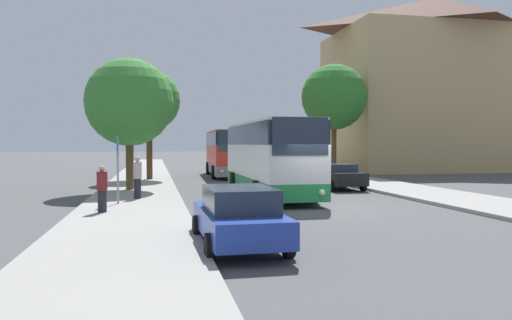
{
  "coord_description": "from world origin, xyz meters",
  "views": [
    {
      "loc": [
        -6.17,
        -18.37,
        2.51
      ],
      "look_at": [
        0.33,
        13.36,
        1.47
      ],
      "focal_mm": 35.0,
      "sensor_mm": 36.0,
      "label": 1
    }
  ],
  "objects_px": {
    "tree_right_near": "(334,97)",
    "pedestrian_waiting_near": "(102,189)",
    "pedestrian_waiting_far": "(137,177)",
    "parked_car_right_near": "(338,176)",
    "bus_middle": "(227,152)",
    "tree_left_far": "(149,101)",
    "bus_stop_sign": "(118,162)",
    "tree_left_near": "(129,102)",
    "bus_front": "(269,157)",
    "parked_car_left_curb": "(239,216)"
  },
  "relations": [
    {
      "from": "bus_middle",
      "to": "parked_car_right_near",
      "type": "relative_size",
      "value": 2.57
    },
    {
      "from": "parked_car_right_near",
      "to": "tree_left_far",
      "type": "relative_size",
      "value": 0.55
    },
    {
      "from": "parked_car_right_near",
      "to": "pedestrian_waiting_near",
      "type": "height_order",
      "value": "pedestrian_waiting_near"
    },
    {
      "from": "bus_middle",
      "to": "tree_right_near",
      "type": "distance_m",
      "value": 9.45
    },
    {
      "from": "parked_car_right_near",
      "to": "bus_stop_sign",
      "type": "height_order",
      "value": "bus_stop_sign"
    },
    {
      "from": "tree_right_near",
      "to": "tree_left_near",
      "type": "bearing_deg",
      "value": -145.08
    },
    {
      "from": "pedestrian_waiting_far",
      "to": "tree_left_far",
      "type": "relative_size",
      "value": 0.25
    },
    {
      "from": "pedestrian_waiting_far",
      "to": "tree_right_near",
      "type": "distance_m",
      "value": 21.65
    },
    {
      "from": "bus_middle",
      "to": "tree_left_far",
      "type": "height_order",
      "value": "tree_left_far"
    },
    {
      "from": "parked_car_right_near",
      "to": "tree_right_near",
      "type": "height_order",
      "value": "tree_right_near"
    },
    {
      "from": "bus_middle",
      "to": "tree_left_far",
      "type": "xyz_separation_m",
      "value": [
        -5.86,
        -3.93,
        3.55
      ]
    },
    {
      "from": "bus_front",
      "to": "parked_car_left_curb",
      "type": "xyz_separation_m",
      "value": [
        -3.43,
        -11.6,
        -1.12
      ]
    },
    {
      "from": "parked_car_right_near",
      "to": "pedestrian_waiting_far",
      "type": "relative_size",
      "value": 2.21
    },
    {
      "from": "bus_front",
      "to": "tree_left_near",
      "type": "relative_size",
      "value": 1.59
    },
    {
      "from": "bus_middle",
      "to": "bus_stop_sign",
      "type": "bearing_deg",
      "value": -109.07
    },
    {
      "from": "bus_front",
      "to": "tree_left_near",
      "type": "xyz_separation_m",
      "value": [
        -6.67,
        3.24,
        2.77
      ]
    },
    {
      "from": "parked_car_right_near",
      "to": "tree_right_near",
      "type": "bearing_deg",
      "value": -110.81
    },
    {
      "from": "tree_right_near",
      "to": "parked_car_right_near",
      "type": "bearing_deg",
      "value": -109.3
    },
    {
      "from": "parked_car_left_curb",
      "to": "tree_left_far",
      "type": "height_order",
      "value": "tree_left_far"
    },
    {
      "from": "bus_stop_sign",
      "to": "pedestrian_waiting_far",
      "type": "relative_size",
      "value": 1.47
    },
    {
      "from": "pedestrian_waiting_near",
      "to": "bus_stop_sign",
      "type": "bearing_deg",
      "value": -133.59
    },
    {
      "from": "tree_left_near",
      "to": "tree_right_near",
      "type": "relative_size",
      "value": 0.79
    },
    {
      "from": "parked_car_left_curb",
      "to": "tree_right_near",
      "type": "bearing_deg",
      "value": 63.78
    },
    {
      "from": "pedestrian_waiting_near",
      "to": "pedestrian_waiting_far",
      "type": "bearing_deg",
      "value": -139.45
    },
    {
      "from": "bus_front",
      "to": "bus_stop_sign",
      "type": "relative_size",
      "value": 4.05
    },
    {
      "from": "pedestrian_waiting_near",
      "to": "pedestrian_waiting_far",
      "type": "relative_size",
      "value": 0.89
    },
    {
      "from": "bus_front",
      "to": "pedestrian_waiting_near",
      "type": "relative_size",
      "value": 6.67
    },
    {
      "from": "bus_front",
      "to": "tree_left_near",
      "type": "height_order",
      "value": "tree_left_near"
    },
    {
      "from": "bus_middle",
      "to": "pedestrian_waiting_near",
      "type": "relative_size",
      "value": 6.39
    },
    {
      "from": "bus_front",
      "to": "pedestrian_waiting_far",
      "type": "xyz_separation_m",
      "value": [
        -6.14,
        -1.33,
        -0.82
      ]
    },
    {
      "from": "bus_front",
      "to": "bus_middle",
      "type": "bearing_deg",
      "value": 89.62
    },
    {
      "from": "parked_car_left_curb",
      "to": "tree_left_near",
      "type": "distance_m",
      "value": 15.68
    },
    {
      "from": "tree_left_far",
      "to": "tree_right_near",
      "type": "height_order",
      "value": "tree_right_near"
    },
    {
      "from": "bus_front",
      "to": "pedestrian_waiting_near",
      "type": "bearing_deg",
      "value": -142.42
    },
    {
      "from": "pedestrian_waiting_far",
      "to": "parked_car_left_curb",
      "type": "bearing_deg",
      "value": 138.59
    },
    {
      "from": "parked_car_right_near",
      "to": "tree_left_near",
      "type": "xyz_separation_m",
      "value": [
        -11.24,
        0.56,
        3.91
      ]
    },
    {
      "from": "parked_car_right_near",
      "to": "bus_stop_sign",
      "type": "distance_m",
      "value": 12.81
    },
    {
      "from": "pedestrian_waiting_near",
      "to": "tree_left_near",
      "type": "bearing_deg",
      "value": -128.69
    },
    {
      "from": "pedestrian_waiting_near",
      "to": "tree_right_near",
      "type": "height_order",
      "value": "tree_right_near"
    },
    {
      "from": "bus_middle",
      "to": "tree_left_near",
      "type": "height_order",
      "value": "tree_left_near"
    },
    {
      "from": "bus_stop_sign",
      "to": "parked_car_left_curb",
      "type": "bearing_deg",
      "value": -68.26
    },
    {
      "from": "bus_front",
      "to": "parked_car_left_curb",
      "type": "relative_size",
      "value": 2.47
    },
    {
      "from": "tree_right_near",
      "to": "pedestrian_waiting_near",
      "type": "bearing_deg",
      "value": -129.02
    },
    {
      "from": "pedestrian_waiting_near",
      "to": "tree_left_far",
      "type": "bearing_deg",
      "value": -130.36
    },
    {
      "from": "pedestrian_waiting_far",
      "to": "tree_left_far",
      "type": "bearing_deg",
      "value": -58.07
    },
    {
      "from": "parked_car_right_near",
      "to": "tree_left_near",
      "type": "distance_m",
      "value": 11.91
    },
    {
      "from": "bus_front",
      "to": "bus_middle",
      "type": "xyz_separation_m",
      "value": [
        0.12,
        14.79,
        -0.03
      ]
    },
    {
      "from": "parked_car_right_near",
      "to": "tree_right_near",
      "type": "distance_m",
      "value": 12.98
    },
    {
      "from": "bus_middle",
      "to": "tree_left_near",
      "type": "relative_size",
      "value": 1.52
    },
    {
      "from": "bus_stop_sign",
      "to": "pedestrian_waiting_near",
      "type": "bearing_deg",
      "value": -98.33
    }
  ]
}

